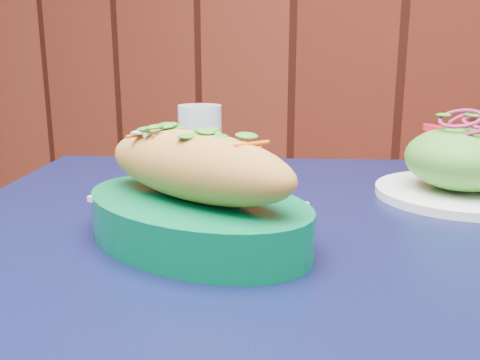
% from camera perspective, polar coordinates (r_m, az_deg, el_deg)
% --- Properties ---
extents(cafe_table, '(1.02, 1.02, 0.75)m').
position_cam_1_polar(cafe_table, '(0.67, 2.78, -12.04)').
color(cafe_table, black).
rests_on(cafe_table, ground).
extents(banh_mi_basket, '(0.32, 0.26, 0.13)m').
position_cam_1_polar(banh_mi_basket, '(0.57, -4.73, -1.71)').
color(banh_mi_basket, '#015F36').
rests_on(banh_mi_basket, cafe_table).
extents(salad_plate, '(0.23, 0.23, 0.12)m').
position_cam_1_polar(salad_plate, '(0.80, 22.71, 1.53)').
color(salad_plate, white).
rests_on(salad_plate, cafe_table).
extents(water_glass, '(0.07, 0.07, 0.11)m').
position_cam_1_polar(water_glass, '(0.88, -4.27, 4.24)').
color(water_glass, silver).
rests_on(water_glass, cafe_table).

